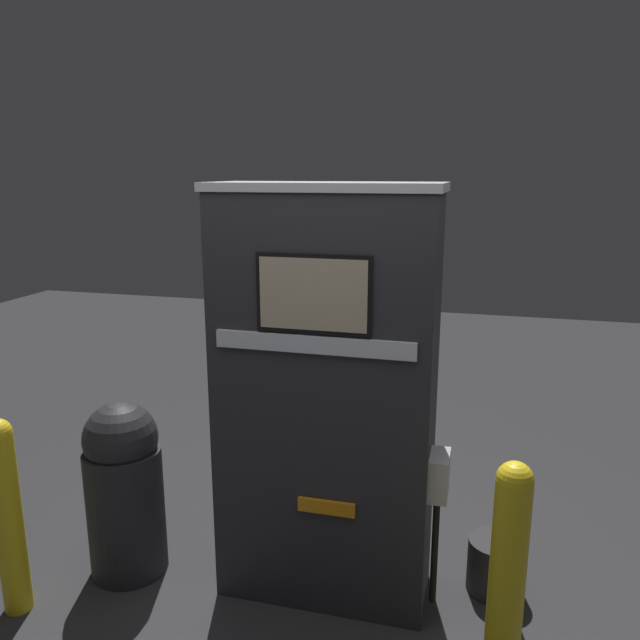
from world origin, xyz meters
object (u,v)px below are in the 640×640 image
object	(u,v)px
trash_bin	(124,487)
safety_bollard	(507,584)
safety_bollard_far	(7,512)
squeegee_bucket	(495,565)
gas_pump	(326,399)

from	to	relation	value
trash_bin	safety_bollard	bearing A→B (deg)	-12.32
safety_bollard	trash_bin	size ratio (longest dim) A/B	1.12
safety_bollard_far	safety_bollard	bearing A→B (deg)	0.12
trash_bin	squeegee_bucket	size ratio (longest dim) A/B	1.52
safety_bollard	trash_bin	distance (m)	1.98
gas_pump	squeegee_bucket	world-z (taller)	gas_pump
gas_pump	safety_bollard_far	distance (m)	1.62
gas_pump	safety_bollard_far	world-z (taller)	gas_pump
safety_bollard	trash_bin	bearing A→B (deg)	167.68
trash_bin	squeegee_bucket	bearing A→B (deg)	9.73
gas_pump	safety_bollard_far	xyz separation A→B (m)	(-1.43, -0.56, -0.51)
gas_pump	trash_bin	distance (m)	1.21
gas_pump	squeegee_bucket	size ratio (longest dim) A/B	3.28
safety_bollard	squeegee_bucket	bearing A→B (deg)	90.77
safety_bollard_far	squeegee_bucket	xyz separation A→B (m)	(2.29, 0.76, -0.38)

